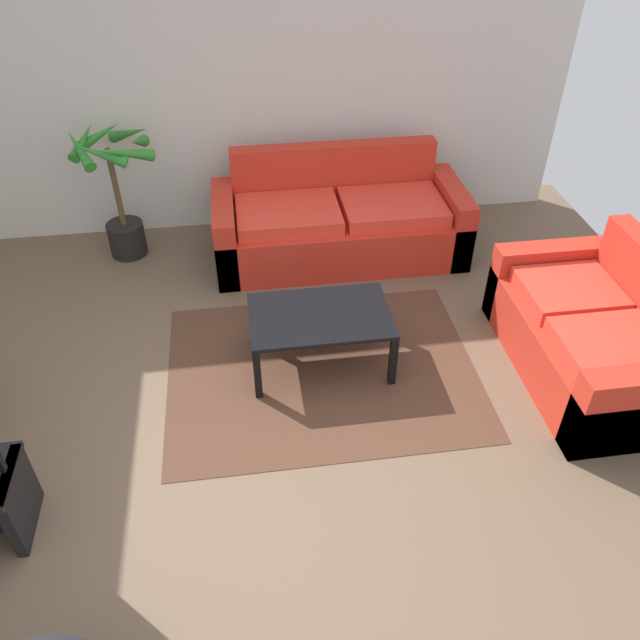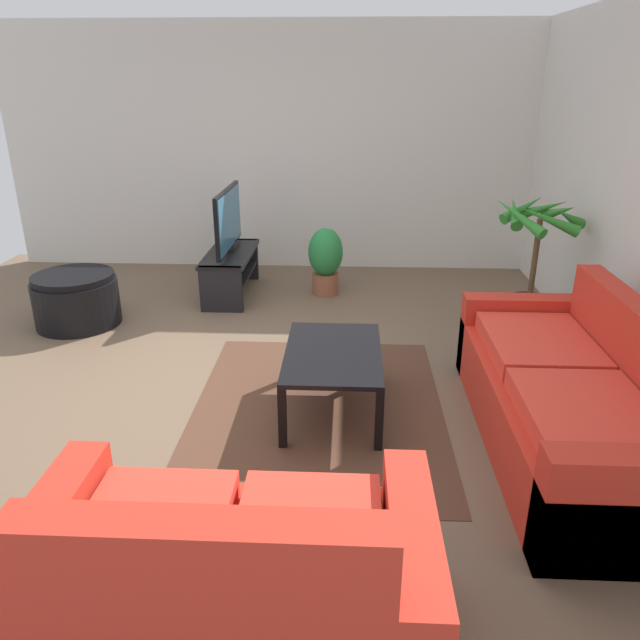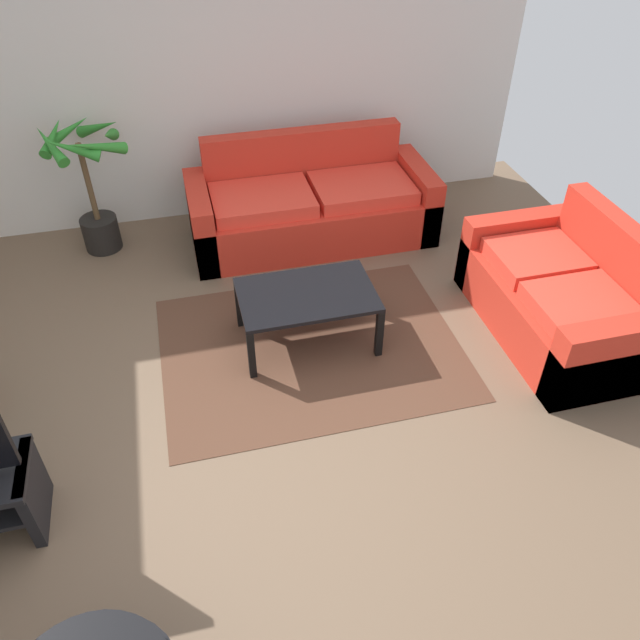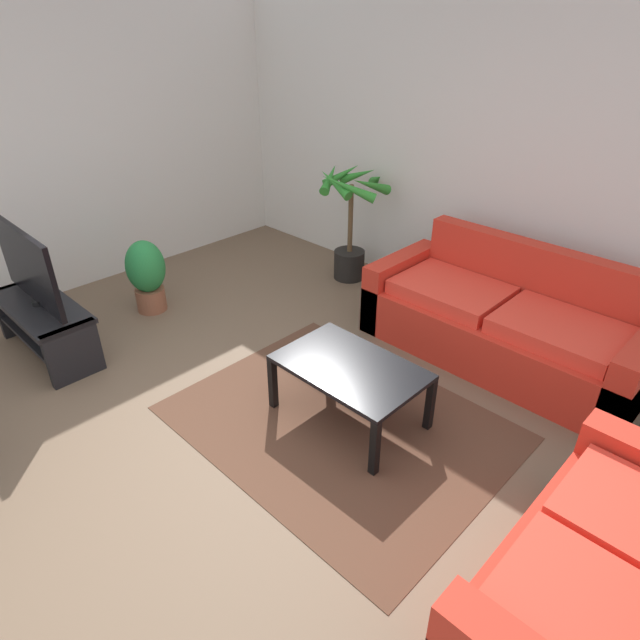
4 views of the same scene
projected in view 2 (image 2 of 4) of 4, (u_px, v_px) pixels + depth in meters
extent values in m
plane|color=brown|center=(222.00, 379.00, 4.58)|extent=(6.60, 6.60, 0.00)
cube|color=silver|center=(268.00, 150.00, 6.85)|extent=(0.06, 6.00, 2.70)
cube|color=red|center=(562.00, 416.00, 3.67)|extent=(2.19, 0.90, 0.42)
cube|color=red|center=(639.00, 350.00, 3.49)|extent=(1.83, 0.16, 0.48)
cube|color=red|center=(521.00, 335.00, 4.56)|extent=(0.18, 0.90, 0.62)
cube|color=red|center=(638.00, 513.00, 2.71)|extent=(0.18, 0.90, 0.62)
cube|color=red|center=(538.00, 345.00, 4.00)|extent=(0.87, 0.66, 0.12)
cube|color=red|center=(589.00, 416.00, 3.15)|extent=(0.87, 0.66, 0.12)
cube|color=red|center=(231.00, 598.00, 2.39)|extent=(0.90, 1.57, 0.42)
cube|color=red|center=(202.00, 583.00, 1.88)|extent=(0.16, 1.21, 0.48)
cube|color=red|center=(55.00, 572.00, 2.39)|extent=(0.90, 0.18, 0.62)
cube|color=red|center=(410.00, 585.00, 2.32)|extent=(0.90, 0.18, 0.62)
cube|color=red|center=(153.00, 532.00, 2.35)|extent=(0.66, 0.57, 0.12)
cube|color=red|center=(308.00, 537.00, 2.32)|extent=(0.66, 0.57, 0.12)
cube|color=black|center=(230.00, 254.00, 6.21)|extent=(1.10, 0.45, 0.04)
cube|color=black|center=(231.00, 275.00, 6.30)|extent=(1.02, 0.39, 0.03)
cube|color=black|center=(240.00, 259.00, 6.77)|extent=(0.06, 0.41, 0.46)
cube|color=black|center=(221.00, 289.00, 5.81)|extent=(0.06, 0.41, 0.46)
cube|color=black|center=(228.00, 219.00, 6.08)|extent=(1.07, 0.05, 0.60)
cube|color=teal|center=(230.00, 219.00, 6.07)|extent=(1.02, 0.02, 0.55)
cylinder|color=black|center=(230.00, 250.00, 6.19)|extent=(0.10, 0.10, 0.04)
cube|color=black|center=(333.00, 353.00, 4.00)|extent=(0.98, 0.63, 0.03)
cube|color=black|center=(296.00, 353.00, 4.53)|extent=(0.05, 0.05, 0.41)
cube|color=black|center=(282.00, 418.00, 3.67)|extent=(0.05, 0.05, 0.41)
cube|color=black|center=(374.00, 354.00, 4.50)|extent=(0.05, 0.05, 0.41)
cube|color=black|center=(379.00, 420.00, 3.64)|extent=(0.05, 0.05, 0.41)
cube|color=#513323|center=(318.00, 408.00, 4.16)|extent=(2.20, 1.70, 0.01)
cylinder|color=black|center=(527.00, 313.00, 5.43)|extent=(0.32, 0.32, 0.30)
cylinder|color=brown|center=(535.00, 259.00, 5.24)|extent=(0.05, 0.05, 0.70)
cone|color=#2D872B|center=(549.00, 220.00, 4.86)|extent=(0.13, 0.52, 0.28)
cone|color=#2D872B|center=(569.00, 218.00, 4.93)|extent=(0.43, 0.41, 0.27)
cone|color=#2D872B|center=(559.00, 211.00, 5.15)|extent=(0.39, 0.24, 0.23)
cone|color=#2D872B|center=(542.00, 208.00, 5.27)|extent=(0.23, 0.42, 0.24)
cone|color=#2D872B|center=(523.00, 208.00, 5.28)|extent=(0.30, 0.44, 0.25)
cone|color=#2D872B|center=(515.00, 212.00, 5.13)|extent=(0.44, 0.15, 0.25)
cone|color=#2D872B|center=(519.00, 217.00, 4.96)|extent=(0.50, 0.39, 0.29)
cylinder|color=brown|center=(325.00, 283.00, 6.34)|extent=(0.27, 0.27, 0.22)
ellipsoid|color=#26803C|center=(326.00, 252.00, 6.22)|extent=(0.36, 0.36, 0.50)
cylinder|color=black|center=(77.00, 302.00, 5.52)|extent=(0.75, 0.75, 0.42)
cylinder|color=black|center=(73.00, 277.00, 5.44)|extent=(0.72, 0.72, 0.06)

